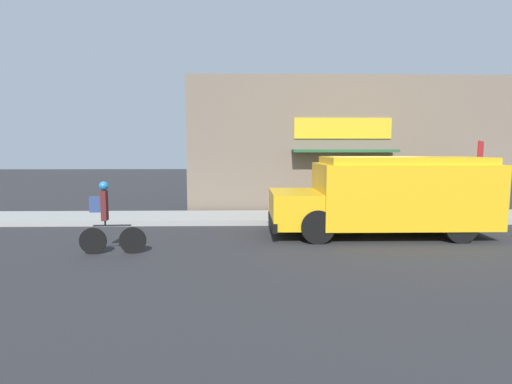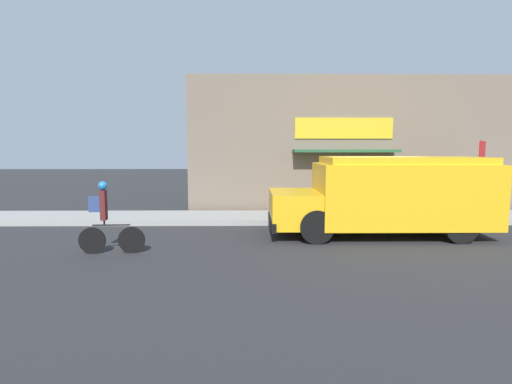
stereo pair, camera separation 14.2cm
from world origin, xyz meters
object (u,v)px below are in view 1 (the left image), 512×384
trash_bin (424,199)px  stop_sign_post (479,166)px  cyclist (107,219)px  school_bus (388,194)px

trash_bin → stop_sign_post: bearing=-37.4°
stop_sign_post → cyclist: bearing=-160.7°
trash_bin → cyclist: bearing=-153.3°
school_bus → cyclist: (-7.20, -1.88, -0.33)m
school_bus → stop_sign_post: 4.20m
school_bus → trash_bin: school_bus is taller
cyclist → stop_sign_post: stop_sign_post is taller
cyclist → trash_bin: (9.56, 4.80, -0.17)m
cyclist → trash_bin: bearing=23.6°
school_bus → cyclist: bearing=-165.3°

